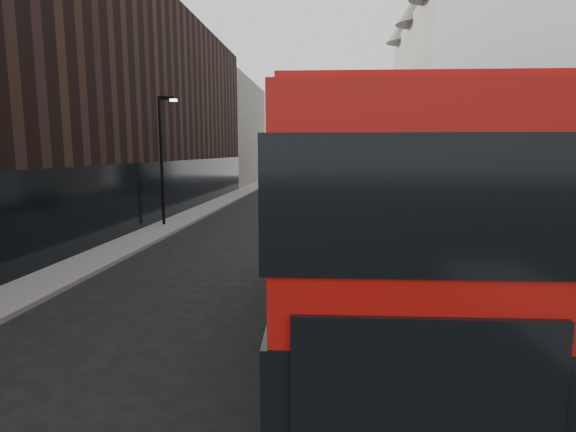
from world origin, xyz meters
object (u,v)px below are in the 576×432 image
(car_a, at_px, (350,216))
(car_c, at_px, (357,203))
(car_b, at_px, (371,217))
(street_lamp, at_px, (163,152))
(red_bus, at_px, (356,221))
(grey_bus, at_px, (340,171))

(car_a, distance_m, car_c, 6.55)
(car_a, height_order, car_b, car_b)
(car_b, bearing_deg, car_a, 156.68)
(street_lamp, bearing_deg, car_c, 33.38)
(street_lamp, distance_m, car_c, 13.72)
(street_lamp, height_order, car_c, street_lamp)
(car_a, bearing_deg, car_b, -27.68)
(car_b, bearing_deg, car_c, 97.90)
(red_bus, xyz_separation_m, car_a, (0.53, 15.19, -2.08))
(street_lamp, relative_size, grey_bus, 0.57)
(street_lamp, height_order, grey_bus, street_lamp)
(car_c, bearing_deg, red_bus, -101.13)
(red_bus, xyz_separation_m, grey_bus, (0.43, 39.97, -0.61))
(grey_bus, xyz_separation_m, car_b, (1.21, -25.38, -1.39))
(street_lamp, bearing_deg, car_b, 0.92)
(street_lamp, xyz_separation_m, car_b, (11.42, 0.18, -3.47))
(car_a, distance_m, car_b, 1.26)
(car_a, xyz_separation_m, car_b, (1.11, -0.60, 0.08))
(car_a, xyz_separation_m, car_c, (0.75, 6.51, -0.01))
(street_lamp, relative_size, car_a, 1.89)
(car_a, bearing_deg, grey_bus, 90.89)
(street_lamp, xyz_separation_m, car_a, (10.31, 0.78, -3.55))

